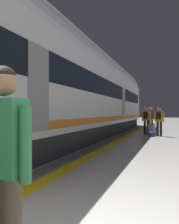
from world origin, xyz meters
The scene contains 10 objects.
safety_line_strip centered at (-1.20, 10.00, 0.00)m, with size 0.36×80.00×0.01m, color yellow.
tactile_edge_band centered at (-1.51, 10.00, 0.00)m, with size 0.58×80.00×0.01m, color slate.
high_speed_train centered at (-3.27, 7.90, 2.50)m, with size 2.94×30.25×4.97m.
traveller_foreground centered at (-0.11, -0.08, 0.98)m, with size 0.54×0.29×1.69m.
passenger_near centered at (-0.27, 15.67, 1.02)m, with size 0.54×0.25×1.75m.
duffel_bag_near centered at (0.05, 15.56, 0.15)m, with size 0.44×0.26×0.36m.
passenger_mid centered at (-0.31, 12.93, 1.00)m, with size 0.52×0.35×1.68m.
suitcase_mid centered at (0.01, 12.81, 0.36)m, with size 0.43×0.34×1.05m.
passenger_far centered at (0.47, 12.00, 0.98)m, with size 0.51×0.36×1.65m.
duffel_bag_far centered at (0.16, 11.66, 0.15)m, with size 0.44×0.26×0.36m.
Camera 1 is at (1.14, -1.59, 1.33)m, focal length 37.96 mm.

